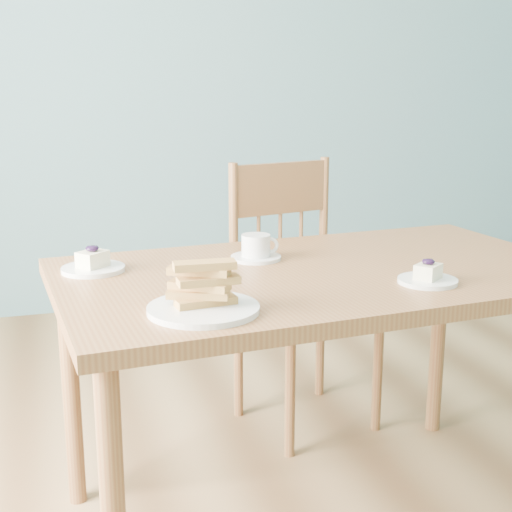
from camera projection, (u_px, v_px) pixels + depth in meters
The scene contains 7 objects.
room at pixel (414, 47), 1.63m from camera, with size 5.01×5.01×2.71m.
dining_table at pixel (322, 296), 1.98m from camera, with size 1.50×0.94×0.77m.
dining_chair at pixel (301, 293), 2.66m from camera, with size 0.54×0.52×0.99m.
cheesecake_plate_near at pixel (428, 277), 1.82m from camera, with size 0.15×0.15×0.06m.
cheesecake_plate_far at pixel (93, 265), 1.93m from camera, with size 0.17×0.17×0.07m.
coffee_cup at pixel (256, 249), 2.06m from camera, with size 0.15×0.15×0.07m.
biscotti_plate at pixel (203, 296), 1.58m from camera, with size 0.25×0.25×0.12m.
Camera 1 is at (-0.83, -1.52, 1.27)m, focal length 50.00 mm.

